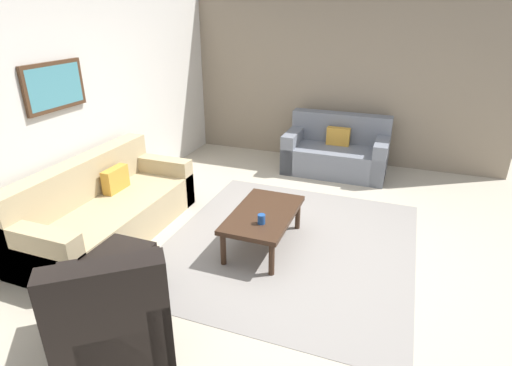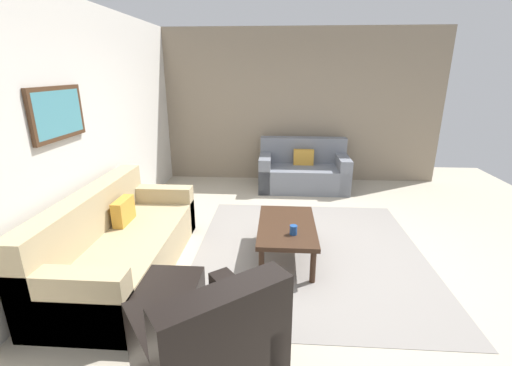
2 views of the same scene
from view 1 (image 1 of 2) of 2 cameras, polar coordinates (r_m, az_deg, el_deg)
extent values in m
plane|color=#B2A893|center=(4.65, 4.72, -8.50)|extent=(8.00, 8.00, 0.00)
cube|color=silver|center=(5.36, -22.98, 10.31)|extent=(6.00, 0.12, 2.80)
cube|color=gray|center=(6.97, 12.19, 14.28)|extent=(0.12, 5.20, 2.80)
cube|color=gray|center=(4.64, 4.72, -8.46)|extent=(2.92, 2.66, 0.01)
cube|color=tan|center=(4.98, -19.50, -4.76)|extent=(2.20, 0.94, 0.42)
cube|color=tan|center=(5.11, -22.91, -1.72)|extent=(2.20, 0.24, 0.88)
cube|color=tan|center=(4.34, -27.96, -9.24)|extent=(0.20, 0.94, 0.62)
cube|color=tan|center=(5.65, -13.37, 0.53)|extent=(0.20, 0.94, 0.62)
cube|color=gold|center=(5.14, -18.99, 0.49)|extent=(0.36, 0.12, 0.28)
cube|color=slate|center=(6.63, 10.98, 3.27)|extent=(0.88, 1.57, 0.42)
cube|color=slate|center=(6.86, 11.61, 5.93)|extent=(0.24, 1.57, 0.88)
cube|color=slate|center=(6.73, 5.29, 4.82)|extent=(0.88, 0.20, 0.62)
cube|color=slate|center=(6.54, 16.96, 3.28)|extent=(0.88, 0.20, 0.62)
cube|color=gold|center=(6.62, 11.39, 6.39)|extent=(0.12, 0.36, 0.28)
cube|color=black|center=(3.48, -18.96, -18.02)|extent=(1.12, 1.12, 0.44)
cube|color=black|center=(3.09, -19.61, -18.05)|extent=(0.65, 0.75, 0.95)
cube|color=black|center=(3.42, -13.59, -16.40)|extent=(0.73, 0.62, 0.60)
cube|color=black|center=(3.47, -24.63, -17.46)|extent=(0.73, 0.62, 0.60)
cube|color=black|center=(4.09, -18.91, -11.41)|extent=(0.56, 0.56, 0.40)
cylinder|color=#382316|center=(4.07, 2.19, -10.55)|extent=(0.06, 0.06, 0.36)
cylinder|color=#382316|center=(4.88, 5.84, -4.45)|extent=(0.06, 0.06, 0.36)
cylinder|color=#382316|center=(4.23, -4.59, -9.15)|extent=(0.06, 0.06, 0.36)
cylinder|color=#382316|center=(5.01, 0.09, -3.50)|extent=(0.06, 0.06, 0.36)
cube|color=#382316|center=(4.43, 1.04, -4.37)|extent=(1.10, 0.64, 0.05)
cylinder|color=#1E478C|center=(4.18, 0.76, -5.05)|extent=(0.08, 0.08, 0.10)
cube|color=#472D1C|center=(4.93, -26.28, 12.00)|extent=(0.79, 0.04, 0.50)
cube|color=teal|center=(4.92, -26.16, 12.00)|extent=(0.71, 0.01, 0.42)
camera|label=2|loc=(1.46, -60.99, -4.52)|focal=24.33mm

